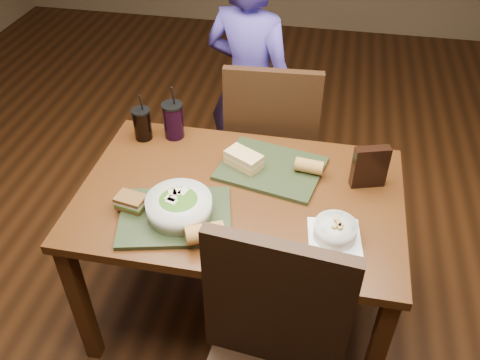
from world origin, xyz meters
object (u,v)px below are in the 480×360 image
chair_far (273,142)px  dining_table (240,210)px  soup_bowl (335,230)px  salad_bowl (179,205)px  sandwich_far (244,159)px  chip_bag (370,167)px  diner (250,86)px  sandwich_near (131,202)px  cup_cola (142,124)px  cup_berry (173,120)px  baguette_far (309,166)px  tray_far (271,168)px  baguette_near (205,233)px  tray_near (175,217)px

chair_far → dining_table: bearing=-94.7°
soup_bowl → salad_bowl: bearing=-179.3°
sandwich_far → chip_bag: chip_bag is taller
dining_table → salad_bowl: (-0.20, -0.18, 0.15)m
dining_table → diner: diner is taller
dining_table → sandwich_near: bearing=-155.4°
cup_cola → cup_berry: cup_berry is taller
salad_bowl → chip_bag: (0.70, 0.33, 0.03)m
salad_bowl → sandwich_near: bearing=179.9°
soup_bowl → sandwich_near: soup_bowl is taller
salad_bowl → baguette_far: (0.46, 0.35, -0.01)m
soup_bowl → sandwich_near: (-0.78, -0.01, 0.01)m
soup_bowl → baguette_far: bearing=110.1°
chair_far → tray_far: chair_far is taller
soup_bowl → baguette_near: 0.47m
tray_far → sandwich_near: (-0.49, -0.35, 0.04)m
tray_far → soup_bowl: soup_bowl is taller
dining_table → tray_far: tray_far is taller
cup_cola → cup_berry: bearing=17.2°
salad_bowl → soup_bowl: 0.59m
baguette_near → chair_far: bearing=82.4°
tray_far → sandwich_far: size_ratio=2.38×
tray_near → dining_table: bearing=41.6°
sandwich_far → cup_cola: (-0.50, 0.14, 0.03)m
tray_far → sandwich_far: sandwich_far is taller
diner → soup_bowl: diner is taller
cup_cola → chair_far: bearing=29.4°
soup_bowl → cup_berry: cup_berry is taller
tray_far → baguette_near: baguette_near is taller
sandwich_near → tray_near: bearing=-3.6°
tray_near → tray_far: (0.31, 0.36, 0.00)m
tray_far → baguette_far: 0.16m
tray_near → sandwich_far: bearing=60.7°
salad_bowl → dining_table: bearing=42.0°
tray_far → baguette_far: baguette_far is taller
sandwich_near → chip_bag: chip_bag is taller
baguette_near → sandwich_near: bearing=160.3°
soup_bowl → baguette_far: 0.37m
dining_table → tray_near: size_ratio=3.10×
sandwich_far → cup_berry: bearing=153.8°
salad_bowl → chair_far: bearing=72.6°
soup_bowl → tray_far: bearing=129.6°
diner → baguette_far: size_ratio=12.22×
tray_near → baguette_near: (0.14, -0.10, 0.04)m
dining_table → cup_cola: bearing=149.7°
baguette_far → cup_cola: (-0.77, 0.13, 0.03)m
dining_table → cup_cola: (-0.51, 0.30, 0.17)m
sandwich_far → chip_bag: (0.52, -0.01, 0.04)m
dining_table → sandwich_far: (-0.02, 0.16, 0.14)m
chair_far → tray_far: bearing=-83.6°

